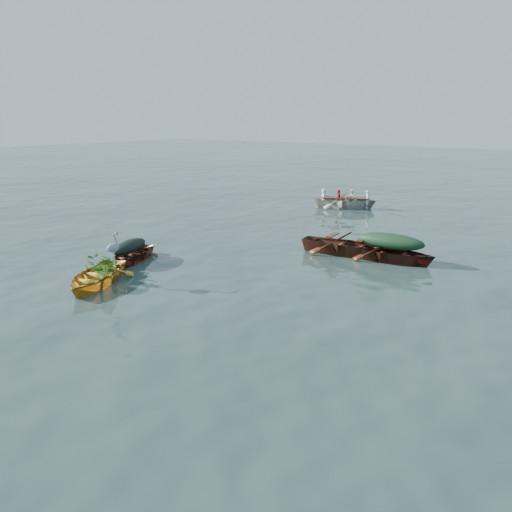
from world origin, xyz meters
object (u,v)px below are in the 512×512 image
(rowed_boat, at_px, (345,208))
(heron, at_px, (113,253))
(dark_covered_boat, at_px, (131,262))
(open_wooden_boat, at_px, (347,255))
(green_tarp_boat, at_px, (389,261))
(yellow_dinghy, at_px, (97,285))

(rowed_boat, relative_size, heron, 4.77)
(dark_covered_boat, bearing_deg, rowed_boat, 64.31)
(dark_covered_boat, xyz_separation_m, open_wooden_boat, (5.31, 4.89, 0.00))
(green_tarp_boat, relative_size, heron, 4.41)
(yellow_dinghy, bearing_deg, heron, 5.19)
(dark_covered_boat, bearing_deg, green_tarp_boat, 16.03)
(dark_covered_boat, xyz_separation_m, heron, (1.49, -1.80, 0.93))
(rowed_boat, bearing_deg, dark_covered_boat, 146.95)
(open_wooden_boat, relative_size, heron, 4.80)
(open_wooden_boat, xyz_separation_m, heron, (-3.82, -6.69, 0.93))
(green_tarp_boat, xyz_separation_m, rowed_boat, (-5.52, 8.07, 0.00))
(open_wooden_boat, relative_size, rowed_boat, 1.01)
(dark_covered_boat, relative_size, open_wooden_boat, 0.72)
(dark_covered_boat, relative_size, rowed_boat, 0.72)
(yellow_dinghy, bearing_deg, rowed_boat, 62.74)
(heron, bearing_deg, green_tarp_boat, 25.62)
(yellow_dinghy, xyz_separation_m, heron, (0.47, 0.29, 0.93))
(dark_covered_boat, distance_m, open_wooden_boat, 7.22)
(dark_covered_boat, height_order, heron, heron)
(rowed_boat, bearing_deg, open_wooden_boat, 178.94)
(dark_covered_boat, bearing_deg, heron, -70.55)
(open_wooden_boat, xyz_separation_m, rowed_boat, (-4.05, 8.14, 0.00))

